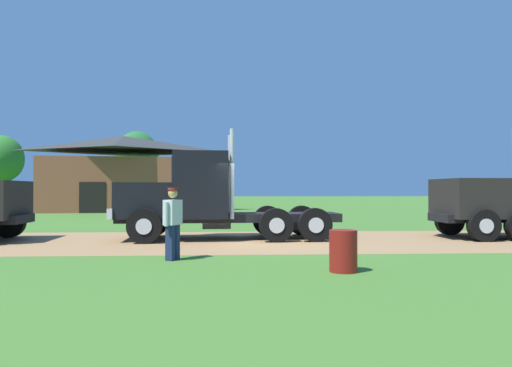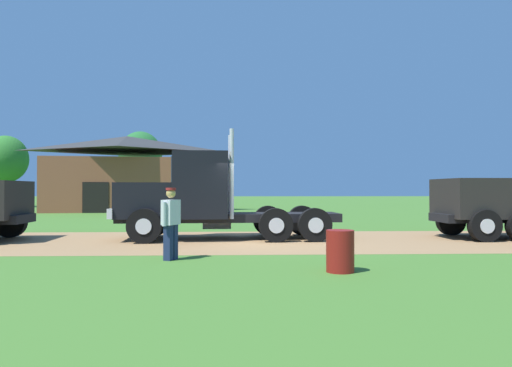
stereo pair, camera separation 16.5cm
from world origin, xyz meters
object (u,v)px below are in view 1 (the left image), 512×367
(shed_building, at_px, (124,175))
(truck_foreground_white, at_px, (198,199))
(steel_barrel, at_px, (343,251))
(visitor_by_barrel, at_px, (173,220))

(shed_building, bearing_deg, truck_foreground_white, -70.83)
(truck_foreground_white, bearing_deg, steel_barrel, -61.95)
(steel_barrel, bearing_deg, truck_foreground_white, 118.05)
(steel_barrel, height_order, shed_building, shed_building)
(visitor_by_barrel, bearing_deg, truck_foreground_white, 86.65)
(steel_barrel, xyz_separation_m, shed_building, (-10.82, 27.74, 2.41))
(shed_building, bearing_deg, visitor_by_barrel, -74.58)
(truck_foreground_white, distance_m, visitor_by_barrel, 4.61)
(truck_foreground_white, relative_size, steel_barrel, 8.95)
(visitor_by_barrel, height_order, shed_building, shed_building)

